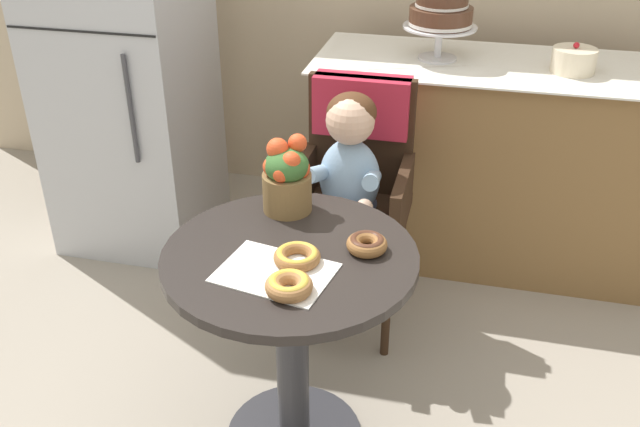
% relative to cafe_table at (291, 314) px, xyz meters
% --- Properties ---
extents(cafe_table, '(0.72, 0.72, 0.72)m').
position_rel_cafe_table_xyz_m(cafe_table, '(0.00, 0.00, 0.00)').
color(cafe_table, '#282321').
rests_on(cafe_table, ground).
extents(wicker_chair, '(0.42, 0.45, 0.95)m').
position_rel_cafe_table_xyz_m(wicker_chair, '(0.04, 0.76, 0.13)').
color(wicker_chair, '#332114').
rests_on(wicker_chair, ground).
extents(seated_child, '(0.27, 0.32, 0.73)m').
position_rel_cafe_table_xyz_m(seated_child, '(0.04, 0.60, 0.17)').
color(seated_child, '#8CADCC').
rests_on(seated_child, ground).
extents(paper_napkin, '(0.33, 0.27, 0.00)m').
position_rel_cafe_table_xyz_m(paper_napkin, '(-0.01, -0.10, 0.21)').
color(paper_napkin, white).
rests_on(paper_napkin, cafe_table).
extents(donut_front, '(0.11, 0.11, 0.04)m').
position_rel_cafe_table_xyz_m(donut_front, '(0.21, 0.06, 0.24)').
color(donut_front, '#936033').
rests_on(donut_front, cafe_table).
extents(donut_mid, '(0.12, 0.12, 0.04)m').
position_rel_cafe_table_xyz_m(donut_mid, '(0.05, -0.18, 0.24)').
color(donut_mid, '#AD7542').
rests_on(donut_mid, cafe_table).
extents(donut_side, '(0.13, 0.13, 0.04)m').
position_rel_cafe_table_xyz_m(donut_side, '(0.03, -0.04, 0.23)').
color(donut_side, '#936033').
rests_on(donut_side, cafe_table).
extents(flower_vase, '(0.15, 0.15, 0.24)m').
position_rel_cafe_table_xyz_m(flower_vase, '(-0.07, 0.24, 0.33)').
color(flower_vase, brown).
rests_on(flower_vase, cafe_table).
extents(display_counter, '(1.56, 0.62, 0.90)m').
position_rel_cafe_table_xyz_m(display_counter, '(0.55, 1.30, -0.05)').
color(display_counter, olive).
rests_on(display_counter, ground).
extents(tiered_cake_stand, '(0.30, 0.30, 0.33)m').
position_rel_cafe_table_xyz_m(tiered_cake_stand, '(0.27, 1.30, 0.59)').
color(tiered_cake_stand, silver).
rests_on(tiered_cake_stand, display_counter).
extents(round_layer_cake, '(0.17, 0.17, 0.12)m').
position_rel_cafe_table_xyz_m(round_layer_cake, '(0.80, 1.25, 0.44)').
color(round_layer_cake, beige).
rests_on(round_layer_cake, display_counter).
extents(refrigerator, '(0.64, 0.63, 1.70)m').
position_rel_cafe_table_xyz_m(refrigerator, '(-1.05, 1.10, 0.34)').
color(refrigerator, '#B7BABF').
rests_on(refrigerator, ground).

